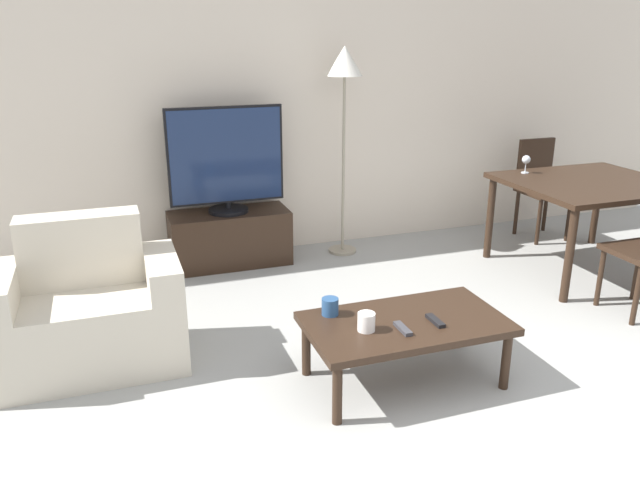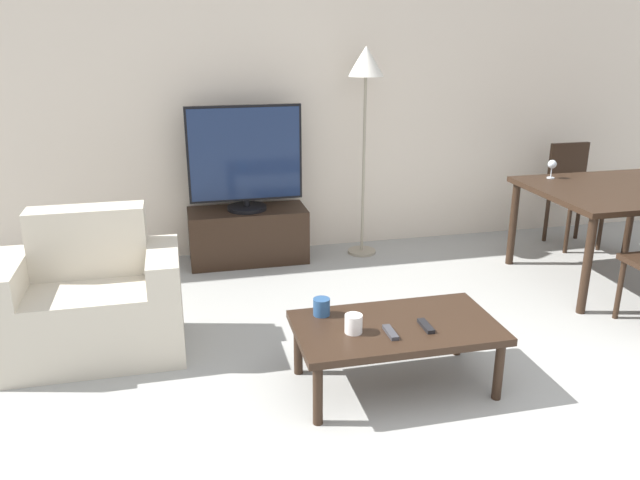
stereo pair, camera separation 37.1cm
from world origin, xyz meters
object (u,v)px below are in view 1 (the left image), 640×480
(remote_primary, at_px, (435,321))
(tv_stand, at_px, (230,238))
(floor_lamp, at_px, (344,78))
(cup_white_near, at_px, (330,307))
(wine_glass_left, at_px, (526,161))
(tv, at_px, (226,161))
(armchair, at_px, (88,314))
(dining_table, at_px, (590,191))
(coffee_table, at_px, (405,327))
(cup_colored_far, at_px, (366,322))
(dining_chair_far, at_px, (540,183))
(remote_secondary, at_px, (403,329))

(remote_primary, bearing_deg, tv_stand, 107.11)
(floor_lamp, distance_m, cup_white_near, 2.29)
(cup_white_near, xyz_separation_m, wine_glass_left, (2.15, 1.26, 0.41))
(floor_lamp, bearing_deg, tv, 178.12)
(tv_stand, distance_m, tv, 0.64)
(armchair, height_order, dining_table, armchair)
(floor_lamp, height_order, wine_glass_left, floor_lamp)
(floor_lamp, bearing_deg, coffee_table, -102.05)
(floor_lamp, relative_size, cup_colored_far, 17.68)
(tv_stand, relative_size, coffee_table, 0.89)
(cup_white_near, bearing_deg, dining_chair_far, 32.52)
(tv, bearing_deg, wine_glass_left, -15.38)
(remote_primary, xyz_separation_m, wine_glass_left, (1.66, 1.53, 0.45))
(armchair, height_order, remote_secondary, armchair)
(coffee_table, bearing_deg, cup_white_near, 151.01)
(dining_table, bearing_deg, cup_colored_far, -155.01)
(coffee_table, bearing_deg, remote_primary, -28.62)
(tv, height_order, cup_white_near, tv)
(coffee_table, height_order, wine_glass_left, wine_glass_left)
(armchair, xyz_separation_m, dining_chair_far, (3.93, 1.15, 0.18))
(cup_colored_far, xyz_separation_m, wine_glass_left, (2.04, 1.50, 0.41))
(cup_colored_far, bearing_deg, coffee_table, 8.83)
(armchair, distance_m, dining_table, 3.74)
(coffee_table, bearing_deg, dining_table, 26.67)
(armchair, xyz_separation_m, dining_table, (3.72, 0.30, 0.33))
(tv, distance_m, remote_secondary, 2.30)
(tv_stand, xyz_separation_m, remote_secondary, (0.47, -2.20, 0.16))
(floor_lamp, height_order, cup_colored_far, floor_lamp)
(remote_primary, height_order, wine_glass_left, wine_glass_left)
(tv_stand, height_order, coffee_table, tv_stand)
(tv_stand, distance_m, remote_secondary, 2.26)
(tv_stand, height_order, tv, tv)
(floor_lamp, bearing_deg, dining_table, -31.21)
(floor_lamp, bearing_deg, cup_white_near, -113.18)
(wine_glass_left, bearing_deg, dining_chair_far, 40.23)
(wine_glass_left, bearing_deg, cup_colored_far, -143.69)
(tv_stand, distance_m, dining_table, 2.87)
(tv, height_order, dining_table, tv)
(remote_secondary, height_order, cup_white_near, cup_white_near)
(cup_white_near, height_order, wine_glass_left, wine_glass_left)
(armchair, relative_size, tv_stand, 1.08)
(tv_stand, distance_m, coffee_table, 2.17)
(floor_lamp, bearing_deg, dining_chair_far, -4.87)
(dining_chair_far, xyz_separation_m, remote_primary, (-2.18, -1.98, -0.12))
(cup_colored_far, bearing_deg, cup_white_near, 115.32)
(cup_white_near, distance_m, wine_glass_left, 2.53)
(tv, bearing_deg, cup_colored_far, -82.35)
(armchair, relative_size, tv, 1.13)
(dining_chair_far, distance_m, floor_lamp, 2.12)
(tv, distance_m, dining_table, 2.84)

